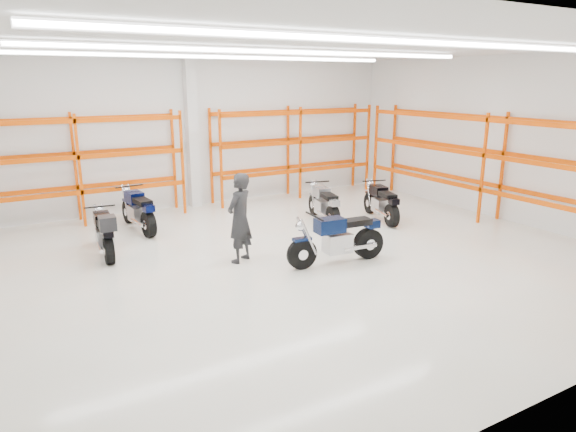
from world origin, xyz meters
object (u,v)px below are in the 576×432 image
motorcycle_main (341,239)px  motorcycle_back_c (324,205)px  motorcycle_back_a (105,234)px  structural_column (192,134)px  motorcycle_back_d (382,204)px  standing_man (240,218)px  motorcycle_back_b (139,212)px

motorcycle_main → motorcycle_back_c: (1.51, 2.86, -0.04)m
motorcycle_back_a → motorcycle_back_c: size_ratio=1.02×
structural_column → motorcycle_back_a: bearing=-133.7°
motorcycle_back_c → motorcycle_back_d: size_ratio=1.02×
motorcycle_main → motorcycle_back_d: (3.02, 2.23, -0.04)m
motorcycle_back_a → standing_man: (2.47, -1.80, 0.45)m
motorcycle_back_a → motorcycle_back_b: size_ratio=0.96×
structural_column → standing_man: bearing=-99.9°
motorcycle_back_d → structural_column: bearing=132.3°
motorcycle_main → standing_man: bearing=147.4°
structural_column → motorcycle_main: bearing=-82.2°
motorcycle_back_b → structural_column: bearing=40.4°
motorcycle_main → motorcycle_back_c: size_ratio=1.09×
motorcycle_back_c → standing_man: (-3.33, -1.69, 0.48)m
motorcycle_main → structural_column: structural_column is taller
motorcycle_main → structural_column: (-0.89, 6.53, 1.72)m
motorcycle_back_c → structural_column: 4.72m
motorcycle_main → motorcycle_back_b: 5.58m
motorcycle_main → motorcycle_back_a: bearing=145.4°
motorcycle_main → motorcycle_back_a: size_ratio=1.07×
motorcycle_back_b → motorcycle_back_d: motorcycle_back_b is taller
motorcycle_main → motorcycle_back_c: motorcycle_main is taller
motorcycle_back_a → motorcycle_back_d: bearing=-5.7°
motorcycle_back_a → motorcycle_back_d: (7.31, -0.73, -0.04)m
motorcycle_back_a → structural_column: (3.40, 3.56, 1.72)m
motorcycle_back_b → motorcycle_main: bearing=-55.9°
motorcycle_back_a → motorcycle_main: bearing=-34.6°
motorcycle_back_a → standing_man: 3.09m
motorcycle_main → motorcycle_back_d: 3.75m
motorcycle_back_b → structural_column: 3.41m
motorcycle_back_d → motorcycle_back_c: bearing=157.4°
motorcycle_back_a → motorcycle_back_b: (1.17, 1.66, -0.01)m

